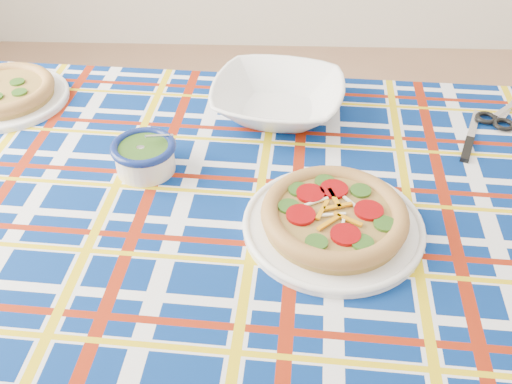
# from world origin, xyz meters

# --- Properties ---
(floor) EXTENTS (4.00, 4.00, 0.00)m
(floor) POSITION_xyz_m (0.00, 0.00, 0.00)
(floor) COLOR #9B6E50
(floor) RESTS_ON ground
(dining_table) EXTENTS (1.64, 1.09, 0.74)m
(dining_table) POSITION_xyz_m (-0.52, -0.23, 0.67)
(dining_table) COLOR brown
(dining_table) RESTS_ON floor
(tablecloth) EXTENTS (1.68, 1.12, 0.10)m
(tablecloth) POSITION_xyz_m (-0.52, -0.23, 0.69)
(tablecloth) COLOR navy
(tablecloth) RESTS_ON dining_table
(main_focaccia_plate) EXTENTS (0.33, 0.33, 0.06)m
(main_focaccia_plate) POSITION_xyz_m (-0.32, -0.28, 0.78)
(main_focaccia_plate) COLOR olive
(main_focaccia_plate) RESTS_ON tablecloth
(pesto_bowl) EXTENTS (0.13, 0.13, 0.07)m
(pesto_bowl) POSITION_xyz_m (-0.68, -0.13, 0.78)
(pesto_bowl) COLOR #1D3D10
(pesto_bowl) RESTS_ON tablecloth
(serving_bowl) EXTENTS (0.33, 0.33, 0.07)m
(serving_bowl) POSITION_xyz_m (-0.42, 0.09, 0.78)
(serving_bowl) COLOR white
(serving_bowl) RESTS_ON tablecloth
(second_focaccia_plate) EXTENTS (0.31, 0.31, 0.05)m
(second_focaccia_plate) POSITION_xyz_m (-1.04, 0.12, 0.77)
(second_focaccia_plate) COLOR olive
(second_focaccia_plate) RESTS_ON tablecloth
(table_knife) EXTENTS (0.10, 0.21, 0.01)m
(table_knife) POSITION_xyz_m (-0.00, 0.05, 0.75)
(table_knife) COLOR silver
(table_knife) RESTS_ON tablecloth
(kitchen_scissors) EXTENTS (0.19, 0.20, 0.02)m
(kitchen_scissors) POSITION_xyz_m (0.09, 0.12, 0.75)
(kitchen_scissors) COLOR silver
(kitchen_scissors) RESTS_ON tablecloth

